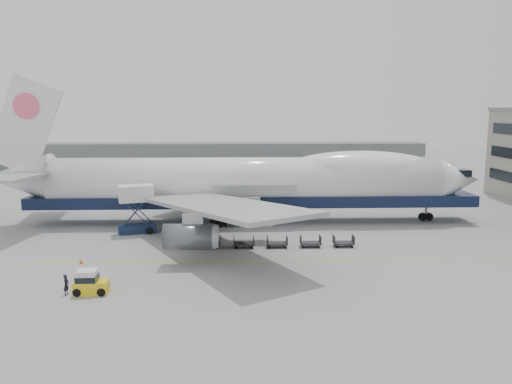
{
  "coord_description": "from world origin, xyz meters",
  "views": [
    {
      "loc": [
        -0.98,
        -54.87,
        15.31
      ],
      "look_at": [
        1.16,
        6.0,
        5.16
      ],
      "focal_mm": 35.0,
      "sensor_mm": 36.0,
      "label": 1
    }
  ],
  "objects_px": {
    "airliner": "(251,181)",
    "ground_worker": "(66,285)",
    "baggage_tug": "(90,283)",
    "catering_truck": "(136,206)"
  },
  "relations": [
    {
      "from": "airliner",
      "to": "catering_truck",
      "type": "bearing_deg",
      "value": -159.19
    },
    {
      "from": "airliner",
      "to": "ground_worker",
      "type": "xyz_separation_m",
      "value": [
        -16.04,
        -26.66,
        -4.76
      ]
    },
    {
      "from": "airliner",
      "to": "baggage_tug",
      "type": "height_order",
      "value": "airliner"
    },
    {
      "from": "catering_truck",
      "to": "baggage_tug",
      "type": "bearing_deg",
      "value": -105.32
    },
    {
      "from": "baggage_tug",
      "to": "airliner",
      "type": "bearing_deg",
      "value": 60.78
    },
    {
      "from": "catering_truck",
      "to": "ground_worker",
      "type": "distance_m",
      "value": 21.42
    },
    {
      "from": "airliner",
      "to": "baggage_tug",
      "type": "relative_size",
      "value": 23.79
    },
    {
      "from": "baggage_tug",
      "to": "ground_worker",
      "type": "distance_m",
      "value": 1.89
    },
    {
      "from": "catering_truck",
      "to": "ground_worker",
      "type": "xyz_separation_m",
      "value": [
        -1.67,
        -21.2,
        -2.56
      ]
    },
    {
      "from": "ground_worker",
      "to": "baggage_tug",
      "type": "bearing_deg",
      "value": -75.05
    }
  ]
}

